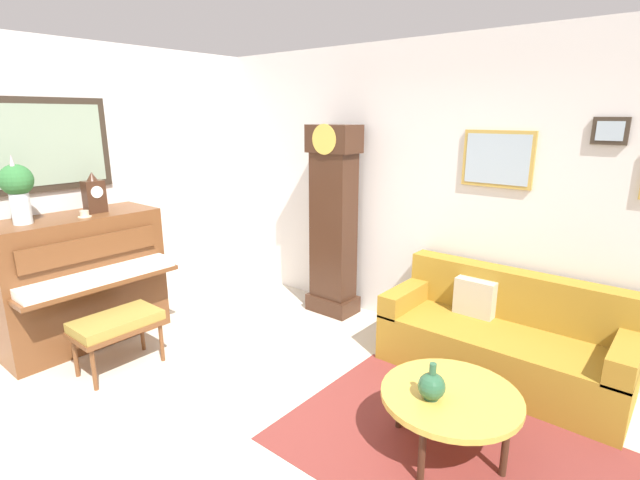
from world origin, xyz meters
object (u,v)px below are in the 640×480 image
Objects in this scene: grandfather_clock at (333,226)px; green_jug at (432,386)px; piano_bench at (117,325)px; coffee_table at (451,397)px; couch at (503,339)px; teacup at (84,214)px; mantel_clock at (94,194)px; piano at (81,279)px; flower_vase at (17,187)px.

grandfather_clock reaches higher than green_jug.
piano_bench is 0.80× the size of coffee_table.
couch is 3.80m from teacup.
coffee_table is 7.59× the size of teacup.
piano_bench is 3.23m from couch.
grandfather_clock is 2.42m from green_jug.
couch is at bearing 30.59° from teacup.
mantel_clock is (-3.29, -1.71, 1.08)m from couch.
grandfather_clock reaches higher than mantel_clock.
piano is at bearing -156.81° from teacup.
green_jug is (1.89, -1.43, -0.46)m from grandfather_clock.
piano_bench is at bearing 23.67° from flower_vase.
grandfather_clock reaches higher than couch.
coffee_table is (2.61, 0.83, -0.02)m from piano_bench.
flower_vase is (-0.75, -0.33, 1.13)m from piano_bench.
green_jug is (-0.07, -0.13, 0.12)m from coffee_table.
mantel_clock is at bearing 158.92° from piano_bench.
coffee_table is (3.36, 0.76, -0.23)m from piano.
mantel_clock is at bearing -152.58° from couch.
couch is at bearing 38.19° from piano_bench.
mantel_clock is 3.43m from green_jug.
mantel_clock reaches higher than green_jug.
grandfather_clock is 2.43m from coffee_table.
teacup is at bearing -149.41° from couch.
piano_bench is 1.21× the size of flower_vase.
flower_vase reaches higher than coffee_table.
mantel_clock is at bearing -127.14° from grandfather_clock.
piano_bench is at bearing -21.08° from mantel_clock.
coffee_table is at bearing 17.67° from piano_bench.
teacup is 3.30m from green_jug.
teacup is (-3.17, -1.87, 0.94)m from couch.
teacup is at bearing 23.19° from piano.
piano_bench is at bearing -11.27° from teacup.
couch is 1.17m from coffee_table.
couch is at bearing 35.26° from flower_vase.
grandfather_clock reaches higher than teacup.
teacup is (-3.23, -0.70, 0.86)m from coffee_table.
piano is 1.00m from flower_vase.
piano is 3.83m from couch.
piano_bench is 6.03× the size of teacup.
grandfather_clock is 2.89m from flower_vase.
piano_bench is at bearing -164.56° from green_jug.
grandfather_clock is at bearing 175.98° from couch.
green_jug is at bearing -90.27° from couch.
piano_bench is 1.40m from flower_vase.
teacup is at bearing -169.70° from green_jug.
green_jug is (3.29, 0.41, -0.90)m from mantel_clock.
teacup is at bearing -52.96° from mantel_clock.
grandfather_clock is at bearing 52.86° from mantel_clock.
piano_bench is at bearing -141.81° from couch.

